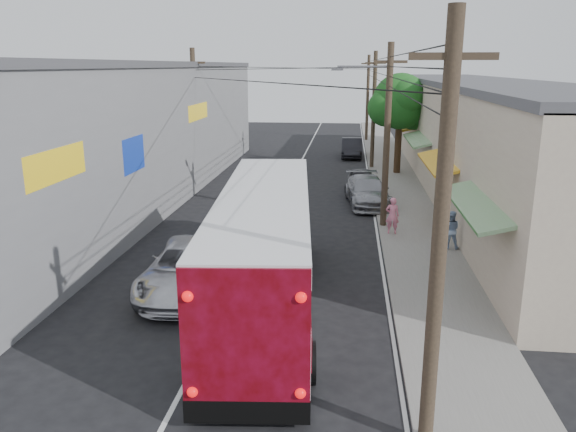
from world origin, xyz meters
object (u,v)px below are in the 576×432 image
at_px(pedestrian_far, 450,230).
at_px(parked_suv, 367,191).
at_px(parked_car_mid, 362,181).
at_px(pedestrian_near, 392,216).
at_px(coach_bus, 265,248).
at_px(jeepney, 190,268).
at_px(parked_car_far, 352,148).

bearing_deg(pedestrian_far, parked_suv, -62.34).
distance_m(parked_car_mid, pedestrian_near, 8.36).
height_order(coach_bus, pedestrian_near, coach_bus).
relative_size(parked_car_mid, pedestrian_near, 2.56).
height_order(coach_bus, parked_suv, coach_bus).
relative_size(coach_bus, parked_car_mid, 3.07).
relative_size(coach_bus, pedestrian_near, 7.87).
bearing_deg(parked_suv, parked_car_mid, 88.17).
height_order(pedestrian_near, pedestrian_far, pedestrian_near).
height_order(jeepney, pedestrian_far, pedestrian_far).
xyz_separation_m(jeepney, pedestrian_far, (9.00, 4.98, 0.10)).
height_order(coach_bus, parked_car_mid, coach_bus).
xyz_separation_m(parked_car_far, pedestrian_far, (3.80, -23.03, 0.14)).
height_order(parked_suv, pedestrian_near, pedestrian_near).
xyz_separation_m(jeepney, parked_car_far, (5.20, 28.01, -0.04)).
relative_size(jeepney, parked_suv, 1.11).
height_order(parked_car_mid, pedestrian_far, pedestrian_far).
xyz_separation_m(parked_suv, parked_car_far, (-0.80, 15.76, 0.01)).
height_order(coach_bus, jeepney, coach_bus).
relative_size(coach_bus, pedestrian_far, 8.20).
bearing_deg(jeepney, coach_bus, -20.56).
distance_m(parked_suv, pedestrian_far, 7.87).
xyz_separation_m(parked_suv, pedestrian_near, (0.89, -5.49, 0.18)).
xyz_separation_m(parked_car_mid, parked_car_far, (-0.56, 12.96, 0.05)).
xyz_separation_m(jeepney, pedestrian_near, (6.89, 6.77, 0.13)).
bearing_deg(parked_car_mid, coach_bus, -102.51).
height_order(jeepney, parked_suv, jeepney).
relative_size(parked_car_mid, parked_car_far, 0.90).
xyz_separation_m(coach_bus, parked_car_mid, (3.17, 15.90, -1.13)).
relative_size(parked_suv, parked_car_mid, 1.25).
bearing_deg(pedestrian_near, pedestrian_far, 144.56).
height_order(parked_car_mid, pedestrian_near, pedestrian_near).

